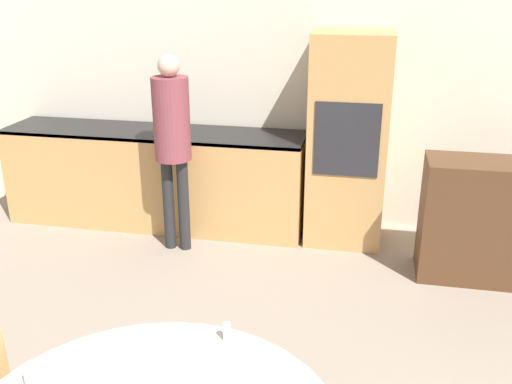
{
  "coord_description": "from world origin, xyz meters",
  "views": [
    {
      "loc": [
        0.55,
        -0.07,
        2.21
      ],
      "look_at": [
        -0.03,
        2.83,
        1.08
      ],
      "focal_mm": 40.0,
      "sensor_mm": 36.0,
      "label": 1
    }
  ],
  "objects": [
    {
      "name": "oven_unit",
      "position": [
        0.39,
        4.65,
        0.9
      ],
      "size": [
        0.65,
        0.59,
        1.79
      ],
      "color": "tan",
      "rests_on": "ground_plane"
    },
    {
      "name": "salt_shaker",
      "position": [
        0.02,
        1.94,
        0.77
      ],
      "size": [
        0.03,
        0.03,
        0.09
      ],
      "color": "white",
      "rests_on": "dining_table"
    },
    {
      "name": "cup",
      "position": [
        -0.63,
        1.51,
        0.78
      ],
      "size": [
        0.07,
        0.07,
        0.1
      ],
      "color": "beige",
      "rests_on": "dining_table"
    },
    {
      "name": "kitchen_counter",
      "position": [
        -1.35,
        4.64,
        0.46
      ],
      "size": [
        2.76,
        0.6,
        0.9
      ],
      "color": "tan",
      "rests_on": "ground_plane"
    },
    {
      "name": "person_standing",
      "position": [
        -0.99,
        4.15,
        1.03
      ],
      "size": [
        0.3,
        0.3,
        1.64
      ],
      "color": "#262628",
      "rests_on": "ground_plane"
    },
    {
      "name": "wall_back",
      "position": [
        0.0,
        4.98,
        1.3
      ],
      "size": [
        7.16,
        0.05,
        2.6
      ],
      "color": "silver",
      "rests_on": "ground_plane"
    },
    {
      "name": "sideboard",
      "position": [
        1.54,
        4.14,
        0.47
      ],
      "size": [
        1.07,
        0.45,
        0.94
      ],
      "color": "#51331E",
      "rests_on": "ground_plane"
    }
  ]
}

